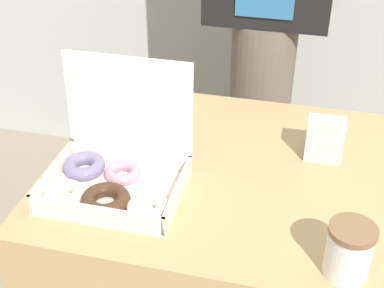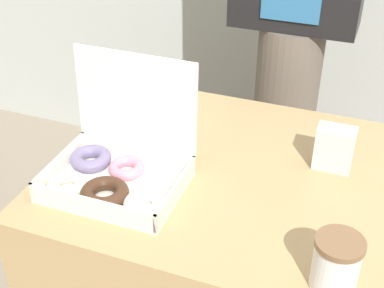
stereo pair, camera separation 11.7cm
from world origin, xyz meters
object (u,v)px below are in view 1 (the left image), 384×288
object	(u,v)px
coffee_cup	(349,251)
person_customer	(266,18)
napkin_holder	(325,139)
donut_box	(111,174)

from	to	relation	value
coffee_cup	person_customer	bearing A→B (deg)	106.54
coffee_cup	napkin_holder	xyz separation A→B (m)	(-0.06, 0.39, -0.00)
person_customer	donut_box	bearing A→B (deg)	-107.11
donut_box	coffee_cup	xyz separation A→B (m)	(0.53, -0.14, 0.01)
coffee_cup	person_customer	distance (m)	1.00
person_customer	napkin_holder	bearing A→B (deg)	-68.26
donut_box	person_customer	size ratio (longest dim) A/B	0.19
coffee_cup	person_customer	xyz separation A→B (m)	(-0.28, 0.95, 0.09)
donut_box	napkin_holder	distance (m)	0.54
donut_box	person_customer	world-z (taller)	person_customer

